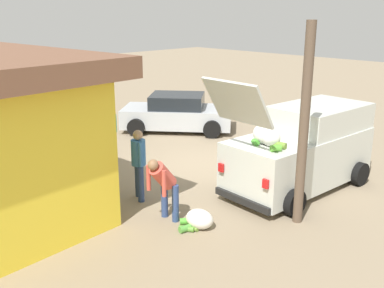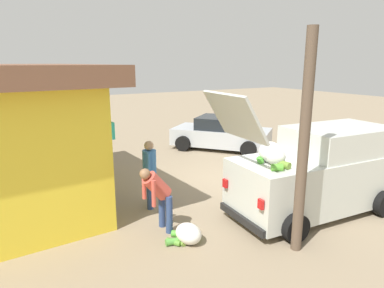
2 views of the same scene
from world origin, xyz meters
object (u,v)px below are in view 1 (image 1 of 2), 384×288
object	(u,v)px
vendor_standing	(139,160)
unloaded_banana_pile	(198,220)
customer_bending	(164,183)
delivery_van	(303,149)
parked_sedan	(177,113)
paint_bucket	(32,156)

from	to	relation	value
vendor_standing	unloaded_banana_pile	bearing A→B (deg)	178.00
customer_bending	unloaded_banana_pile	size ratio (longest dim) A/B	1.86
delivery_van	customer_bending	distance (m)	3.92
parked_sedan	unloaded_banana_pile	bearing A→B (deg)	140.32
vendor_standing	unloaded_banana_pile	xyz separation A→B (m)	(-2.05, 0.07, -0.82)
parked_sedan	unloaded_banana_pile	world-z (taller)	parked_sedan
customer_bending	unloaded_banana_pile	xyz separation A→B (m)	(-0.73, -0.30, -0.71)
unloaded_banana_pile	vendor_standing	bearing A→B (deg)	-2.00
parked_sedan	vendor_standing	distance (m)	6.50
parked_sedan	delivery_van	bearing A→B (deg)	165.82
parked_sedan	vendor_standing	world-z (taller)	vendor_standing
delivery_van	vendor_standing	bearing A→B (deg)	56.22
delivery_van	parked_sedan	size ratio (longest dim) A/B	1.11
delivery_van	paint_bucket	bearing A→B (deg)	30.48
delivery_van	customer_bending	bearing A→B (deg)	75.73
parked_sedan	unloaded_banana_pile	size ratio (longest dim) A/B	5.38
parked_sedan	unloaded_banana_pile	xyz separation A→B (m)	(-6.15, 5.10, -0.46)
delivery_van	parked_sedan	bearing A→B (deg)	-14.18
vendor_standing	unloaded_banana_pile	size ratio (longest dim) A/B	2.16
parked_sedan	vendor_standing	size ratio (longest dim) A/B	2.49
delivery_van	parked_sedan	xyz separation A→B (m)	(6.39, -1.61, -0.38)
vendor_standing	customer_bending	xyz separation A→B (m)	(-1.32, 0.38, -0.11)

